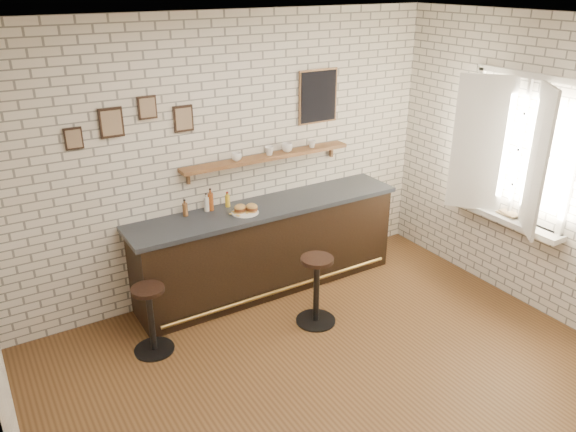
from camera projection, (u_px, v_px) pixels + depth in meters
name	position (u px, v px, depth m)	size (l,w,h in m)	color
ground	(336.00, 378.00, 5.00)	(5.00, 5.00, 0.00)	brown
bar_counter	(268.00, 247.00, 6.26)	(3.10, 0.65, 1.01)	black
sandwich_plate	(245.00, 212.00, 5.86)	(0.28, 0.28, 0.01)	white
ciabatta_sandwich	(246.00, 208.00, 5.85)	(0.26, 0.18, 0.08)	tan
potato_chips	(244.00, 212.00, 5.85)	(0.27, 0.18, 0.00)	gold
bitters_bottle_brown	(185.00, 209.00, 5.77)	(0.06, 0.06, 0.18)	brown
bitters_bottle_white	(207.00, 204.00, 5.88)	(0.05, 0.05, 0.20)	silver
bitters_bottle_amber	(211.00, 201.00, 5.89)	(0.06, 0.06, 0.24)	brown
condiment_bottle_yellow	(228.00, 200.00, 6.00)	(0.05, 0.05, 0.17)	gold
bar_stool_left	(151.00, 317.00, 5.22)	(0.38, 0.38, 0.69)	black
bar_stool_right	(316.00, 288.00, 5.65)	(0.41, 0.41, 0.74)	black
wall_shelf	(268.00, 157.00, 6.09)	(2.00, 0.18, 0.18)	brown
shelf_cup_a	(237.00, 157.00, 5.89)	(0.11, 0.11, 0.09)	white
shelf_cup_b	(269.00, 151.00, 6.07)	(0.10, 0.10, 0.09)	white
shelf_cup_c	(287.00, 148.00, 6.18)	(0.12, 0.12, 0.10)	white
shelf_cup_d	(312.00, 144.00, 6.34)	(0.09, 0.09, 0.08)	white
back_wall_decor	(249.00, 106.00, 5.84)	(2.96, 0.02, 0.56)	black
window_sill	(504.00, 218.00, 6.02)	(0.20, 1.35, 0.06)	white
casement_window	(512.00, 151.00, 5.70)	(0.40, 1.30, 1.56)	white
book_lower	(504.00, 215.00, 5.99)	(0.16, 0.21, 0.02)	tan
book_upper	(505.00, 214.00, 5.97)	(0.16, 0.22, 0.02)	tan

